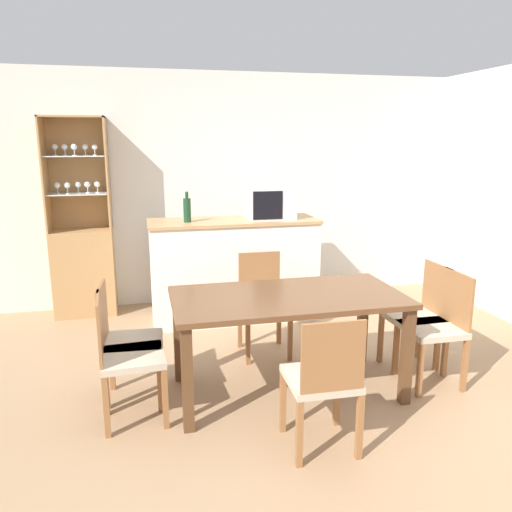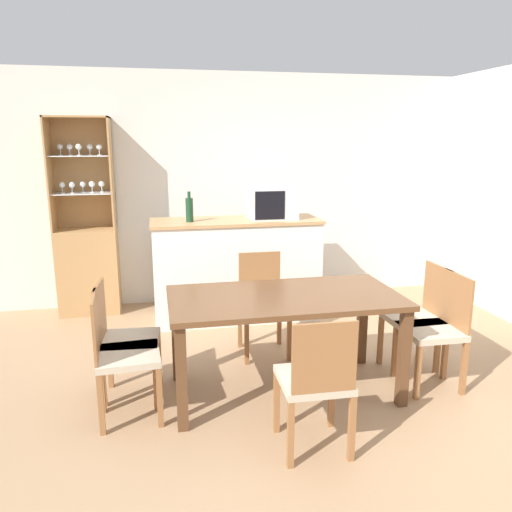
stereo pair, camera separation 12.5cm
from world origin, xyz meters
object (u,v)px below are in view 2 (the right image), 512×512
Objects in this scene: dining_chair_head_far at (263,303)px; wine_bottle at (189,209)px; dining_chair_side_left_far at (124,340)px; dining_chair_side_right_near at (436,330)px; display_cabinet at (88,255)px; dining_table at (284,308)px; dining_chair_head_near at (316,382)px; microwave at (272,203)px; dining_chair_side_left_near at (122,355)px; dining_chair_side_right_far at (419,318)px.

dining_chair_head_far is 1.25m from wine_bottle.
dining_chair_side_left_far is 1.00× the size of dining_chair_side_right_near.
display_cabinet is 2.68m from dining_table.
dining_chair_head_near is 1.29m from dining_chair_side_right_near.
dining_table is at bearing 90.65° from dining_chair_head_far.
dining_chair_side_right_near is 2.52m from wine_bottle.
display_cabinet is 3.30m from dining_chair_head_near.
microwave is at bearing 3.25° from wine_bottle.
display_cabinet is at bearing 152.54° from wine_bottle.
dining_table is 5.52× the size of wine_bottle.
microwave is at bearing 137.95° from dining_chair_side_left_near.
dining_table is 1.90× the size of dining_chair_head_near.
dining_table is 1.90× the size of dining_chair_side_right_far.
wine_bottle is (-0.55, 2.33, 0.72)m from dining_chair_head_near.
microwave reaches higher than dining_chair_side_right_near.
dining_table is 0.76m from dining_chair_head_far.
dining_chair_side_left_far is 2.22m from microwave.
microwave is at bearing -107.03° from dining_chair_head_far.
dining_chair_side_right_far is at bearing 38.33° from dining_chair_head_near.
display_cabinet is at bearing -40.71° from dining_chair_head_far.
dining_table is (1.60, -2.15, 0.03)m from display_cabinet.
dining_chair_side_left_far is (-1.14, 0.13, -0.20)m from dining_table.
dining_chair_side_right_near is (2.27, -0.25, 0.00)m from dining_chair_side_left_far.
dining_chair_side_left_near is at bearing -128.84° from microwave.
display_cabinet reaches higher than wine_bottle.
display_cabinet is at bearing 165.21° from microwave.
wine_bottle is at bearing 45.30° from dining_chair_side_right_near.
display_cabinet is 2.33m from dining_chair_side_left_near.
dining_chair_side_right_near is at bearing 143.60° from dining_chair_head_far.
dining_chair_side_right_far is (2.27, -0.00, 0.00)m from dining_chair_side_left_far.
dining_chair_side_left_near is 2.29m from dining_chair_side_right_far.
dining_chair_side_left_far is 1.29m from dining_chair_head_far.
display_cabinet is 2.08m from dining_chair_side_left_far.
dining_chair_side_left_near is (-1.14, 0.60, 0.00)m from dining_chair_head_near.
dining_chair_head_near is 1.29m from dining_chair_side_left_near.
dining_chair_side_right_far is at bearing 0.97° from dining_chair_side_right_near.
microwave is at bearing 79.92° from dining_table.
dining_chair_side_left_far and dining_chair_side_left_near have the same top height.
wine_bottle reaches higher than dining_chair_head_far.
microwave reaches higher than wine_bottle.
dining_table is 1.16m from dining_chair_side_left_far.
dining_table is 1.90× the size of dining_chair_side_right_near.
dining_chair_side_right_near is 1.85× the size of microwave.
dining_chair_side_left_far is at bearing 88.45° from dining_chair_side_right_far.
dining_chair_side_right_near and dining_chair_side_left_near have the same top height.
dining_chair_side_left_far reaches higher than dining_table.
microwave is 0.84m from wine_bottle.
dining_chair_side_right_near is (1.14, 0.61, 0.00)m from dining_chair_head_near.
dining_chair_side_right_near is 0.25m from dining_chair_side_right_far.
dining_chair_side_right_near is 1.00× the size of dining_chair_head_far.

